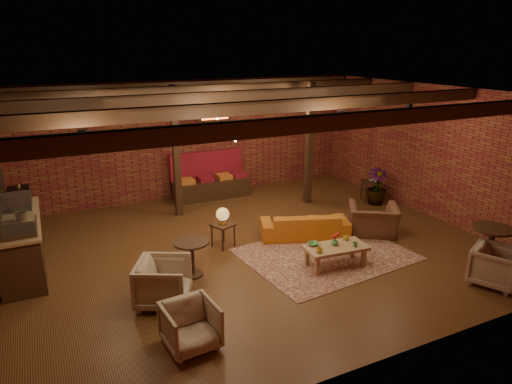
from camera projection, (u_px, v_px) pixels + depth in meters
name	position (u px, v px, depth m)	size (l,w,h in m)	color
floor	(243.00, 250.00, 9.52)	(10.00, 10.00, 0.00)	#3B1E0E
ceiling	(242.00, 94.00, 8.54)	(10.00, 8.00, 0.02)	black
wall_back	(183.00, 140.00, 12.46)	(10.00, 0.02, 3.20)	maroon
wall_front	(376.00, 257.00, 5.60)	(10.00, 0.02, 3.20)	maroon
wall_right	(430.00, 152.00, 11.09)	(0.02, 8.00, 3.20)	maroon
ceiling_beams	(242.00, 101.00, 8.57)	(9.80, 6.40, 0.22)	#321B10
ceiling_pipe	(213.00, 104.00, 10.02)	(0.12, 0.12, 9.60)	black
post_left	(176.00, 153.00, 11.01)	(0.16, 0.16, 3.20)	#321B10
post_right	(309.00, 144.00, 11.90)	(0.16, 0.16, 3.20)	#321B10
service_counter	(19.00, 231.00, 8.44)	(0.80, 2.50, 1.60)	#321B10
plant_counter	(22.00, 205.00, 8.52)	(0.35, 0.39, 0.30)	#337F33
banquette	(211.00, 180.00, 12.66)	(2.10, 0.70, 1.00)	maroon
service_sign	(214.00, 116.00, 11.70)	(0.86, 0.06, 0.30)	#F25118
ceiling_spotlights	(242.00, 112.00, 8.64)	(6.40, 4.40, 0.28)	black
rug	(326.00, 254.00, 9.31)	(3.22, 2.46, 0.01)	maroon
sofa	(305.00, 225.00, 10.10)	(1.93, 0.75, 0.56)	#BB611A
coffee_table	(335.00, 248.00, 8.74)	(1.25, 0.71, 0.66)	olive
side_table_lamp	(223.00, 217.00, 9.49)	(0.54, 0.54, 0.87)	#321B10
round_table_left	(192.00, 252.00, 8.34)	(0.66, 0.66, 0.69)	#321B10
armchair_a	(163.00, 280.00, 7.44)	(0.82, 0.77, 0.84)	beige
armchair_b	(190.00, 324.00, 6.37)	(0.71, 0.67, 0.73)	beige
armchair_right	(373.00, 215.00, 10.18)	(1.05, 0.68, 0.92)	brown
side_table_book	(371.00, 183.00, 12.33)	(0.66, 0.66, 0.58)	#321B10
round_table_right	(491.00, 242.00, 8.52)	(0.74, 0.74, 0.86)	#321B10
armchair_far	(496.00, 264.00, 8.06)	(0.75, 0.70, 0.77)	beige
plant_tall	(380.00, 151.00, 11.84)	(1.63, 1.63, 2.91)	#4C7F4C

